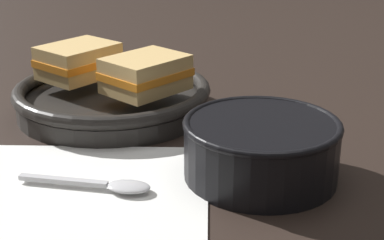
% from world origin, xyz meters
% --- Properties ---
extents(ground_plane, '(4.00, 4.00, 0.00)m').
position_xyz_m(ground_plane, '(0.00, 0.00, 0.00)').
color(ground_plane, black).
extents(napkin, '(0.30, 0.27, 0.00)m').
position_xyz_m(napkin, '(-0.09, -0.08, 0.00)').
color(napkin, white).
rests_on(napkin, ground_plane).
extents(soup_bowl, '(0.17, 0.17, 0.07)m').
position_xyz_m(soup_bowl, '(0.10, -0.07, 0.04)').
color(soup_bowl, black).
rests_on(soup_bowl, ground_plane).
extents(spoon, '(0.14, 0.07, 0.01)m').
position_xyz_m(spoon, '(-0.05, -0.08, 0.01)').
color(spoon, silver).
rests_on(spoon, napkin).
extents(skillet, '(0.27, 0.36, 0.04)m').
position_xyz_m(skillet, '(-0.04, 0.15, 0.02)').
color(skillet, black).
rests_on(skillet, ground_plane).
extents(sandwich_near_left, '(0.13, 0.13, 0.05)m').
position_xyz_m(sandwich_near_left, '(0.00, 0.11, 0.06)').
color(sandwich_near_left, '#DBB26B').
rests_on(sandwich_near_left, skillet).
extents(sandwich_near_right, '(0.13, 0.13, 0.05)m').
position_xyz_m(sandwich_near_right, '(-0.09, 0.19, 0.06)').
color(sandwich_near_right, '#DBB26B').
rests_on(sandwich_near_right, skillet).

